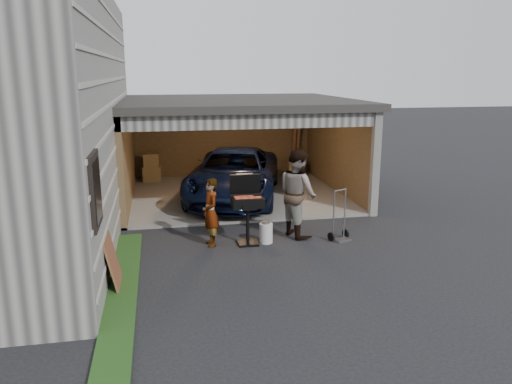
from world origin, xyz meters
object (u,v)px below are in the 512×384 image
bbq_grill (247,204)px  man (298,193)px  woman (211,212)px  plywood_panel (113,262)px  hand_truck (340,230)px  minivan (234,177)px  propane_tank (266,233)px

bbq_grill → man: bearing=16.4°
woman → man: (2.02, 0.31, 0.26)m
plywood_panel → hand_truck: bearing=18.7°
woman → hand_truck: (2.87, -0.21, -0.52)m
hand_truck → woman: bearing=153.9°
minivan → man: (0.93, -3.40, 0.28)m
woman → bbq_grill: (0.79, -0.05, 0.16)m
man → propane_tank: (-0.82, -0.39, -0.78)m
plywood_panel → woman: bearing=43.9°
man → bbq_grill: size_ratio=1.33×
propane_tank → plywood_panel: 3.57m
woman → hand_truck: woman is taller
propane_tank → man: bearing=25.3°
woman → propane_tank: bearing=75.6°
bbq_grill → hand_truck: 2.19m
propane_tank → hand_truck: hand_truck is taller
woman → propane_tank: woman is taller
propane_tank → hand_truck: size_ratio=0.38×
minivan → propane_tank: bearing=-72.9°
minivan → woman: size_ratio=3.48×
bbq_grill → plywood_panel: 3.25m
plywood_panel → hand_truck: size_ratio=0.80×
man → bbq_grill: 1.29m
minivan → man: size_ratio=2.58×
woman → hand_truck: bearing=74.9°
minivan → hand_truck: (1.78, -3.93, -0.49)m
man → bbq_grill: man is taller
bbq_grill → propane_tank: (0.41, -0.03, -0.68)m
woman → man: man is taller
woman → man: bearing=88.0°
bbq_grill → propane_tank: 0.79m
bbq_grill → hand_truck: size_ratio=1.29×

